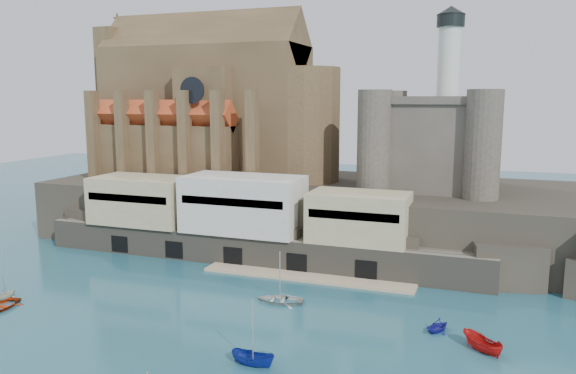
{
  "coord_description": "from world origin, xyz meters",
  "views": [
    {
      "loc": [
        24.97,
        -53.4,
        24.87
      ],
      "look_at": [
        -5.83,
        32.0,
        10.29
      ],
      "focal_mm": 35.0,
      "sensor_mm": 36.0,
      "label": 1
    }
  ],
  "objects_px": {
    "castle_keep": "(433,138)",
    "boat_2": "(253,365)",
    "church": "(214,112)",
    "boat_0": "(0,309)"
  },
  "relations": [
    {
      "from": "boat_0",
      "to": "boat_2",
      "type": "relative_size",
      "value": 1.26
    },
    {
      "from": "castle_keep",
      "to": "boat_0",
      "type": "relative_size",
      "value": 5.19
    },
    {
      "from": "boat_2",
      "to": "boat_0",
      "type": "bearing_deg",
      "value": 89.64
    },
    {
      "from": "castle_keep",
      "to": "boat_0",
      "type": "xyz_separation_m",
      "value": [
        -44.96,
        -46.36,
        -18.31
      ]
    },
    {
      "from": "church",
      "to": "boat_2",
      "type": "xyz_separation_m",
      "value": [
        29.26,
        -49.93,
        -22.13
      ]
    },
    {
      "from": "church",
      "to": "castle_keep",
      "type": "xyz_separation_m",
      "value": [
        40.21,
        -0.78,
        -3.81
      ]
    },
    {
      "from": "church",
      "to": "boat_2",
      "type": "height_order",
      "value": "church"
    },
    {
      "from": "church",
      "to": "boat_2",
      "type": "distance_m",
      "value": 61.96
    },
    {
      "from": "boat_2",
      "to": "church",
      "type": "bearing_deg",
      "value": 34.7
    },
    {
      "from": "castle_keep",
      "to": "boat_2",
      "type": "height_order",
      "value": "castle_keep"
    }
  ]
}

